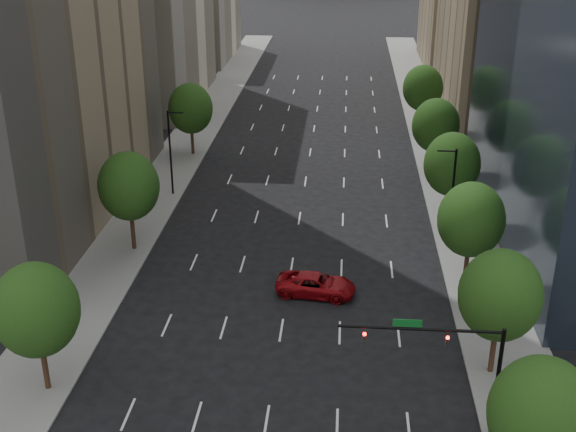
# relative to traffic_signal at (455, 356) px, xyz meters

# --- Properties ---
(sidewalk_left) EXTENTS (6.00, 200.00, 0.15)m
(sidewalk_left) POSITION_rel_traffic_signal_xyz_m (-26.03, 30.00, -5.10)
(sidewalk_left) COLOR slate
(sidewalk_left) RESTS_ON ground
(sidewalk_right) EXTENTS (6.00, 200.00, 0.15)m
(sidewalk_right) POSITION_rel_traffic_signal_xyz_m (4.97, 30.00, -5.10)
(sidewalk_right) COLOR slate
(sidewalk_right) RESTS_ON ground
(filler_left) EXTENTS (14.00, 26.00, 18.00)m
(filler_left) POSITION_rel_traffic_signal_xyz_m (-35.53, 106.00, 3.83)
(filler_left) COLOR beige
(filler_left) RESTS_ON ground
(parking_tan_right) EXTENTS (14.00, 30.00, 30.00)m
(parking_tan_right) POSITION_rel_traffic_signal_xyz_m (14.47, 70.00, 9.83)
(parking_tan_right) COLOR #8C7759
(parking_tan_right) RESTS_ON ground
(filler_right) EXTENTS (14.00, 26.00, 16.00)m
(filler_right) POSITION_rel_traffic_signal_xyz_m (14.47, 103.00, 2.83)
(filler_right) COLOR #8C7759
(filler_right) RESTS_ON ground
(tree_right_0) EXTENTS (5.20, 5.20, 8.39)m
(tree_right_0) POSITION_rel_traffic_signal_xyz_m (3.47, -5.00, 0.22)
(tree_right_0) COLOR #382316
(tree_right_0) RESTS_ON ground
(tree_right_1) EXTENTS (5.20, 5.20, 8.75)m
(tree_right_1) POSITION_rel_traffic_signal_xyz_m (3.47, 6.00, 0.58)
(tree_right_1) COLOR #382316
(tree_right_1) RESTS_ON ground
(tree_right_2) EXTENTS (5.20, 5.20, 8.61)m
(tree_right_2) POSITION_rel_traffic_signal_xyz_m (3.47, 18.00, 0.43)
(tree_right_2) COLOR #382316
(tree_right_2) RESTS_ON ground
(tree_right_3) EXTENTS (5.20, 5.20, 8.89)m
(tree_right_3) POSITION_rel_traffic_signal_xyz_m (3.47, 30.00, 0.72)
(tree_right_3) COLOR #382316
(tree_right_3) RESTS_ON ground
(tree_right_4) EXTENTS (5.20, 5.20, 8.46)m
(tree_right_4) POSITION_rel_traffic_signal_xyz_m (3.47, 44.00, 0.29)
(tree_right_4) COLOR #382316
(tree_right_4) RESTS_ON ground
(tree_right_5) EXTENTS (5.20, 5.20, 8.75)m
(tree_right_5) POSITION_rel_traffic_signal_xyz_m (3.47, 60.00, 0.58)
(tree_right_5) COLOR #382316
(tree_right_5) RESTS_ON ground
(tree_left_0) EXTENTS (5.20, 5.20, 8.75)m
(tree_left_0) POSITION_rel_traffic_signal_xyz_m (-24.53, 2.00, 0.58)
(tree_left_0) COLOR #382316
(tree_left_0) RESTS_ON ground
(tree_left_1) EXTENTS (5.20, 5.20, 8.97)m
(tree_left_1) POSITION_rel_traffic_signal_xyz_m (-24.53, 22.00, 0.79)
(tree_left_1) COLOR #382316
(tree_left_1) RESTS_ON ground
(tree_left_2) EXTENTS (5.20, 5.20, 8.68)m
(tree_left_2) POSITION_rel_traffic_signal_xyz_m (-24.53, 48.00, 0.50)
(tree_left_2) COLOR #382316
(tree_left_2) RESTS_ON ground
(streetlight_rn) EXTENTS (1.70, 0.20, 9.00)m
(streetlight_rn) POSITION_rel_traffic_signal_xyz_m (2.91, 25.00, -0.33)
(streetlight_rn) COLOR black
(streetlight_rn) RESTS_ON ground
(streetlight_ln) EXTENTS (1.70, 0.20, 9.00)m
(streetlight_ln) POSITION_rel_traffic_signal_xyz_m (-23.96, 35.00, -0.33)
(streetlight_ln) COLOR black
(streetlight_ln) RESTS_ON ground
(traffic_signal) EXTENTS (9.12, 0.40, 7.38)m
(traffic_signal) POSITION_rel_traffic_signal_xyz_m (0.00, 0.00, 0.00)
(traffic_signal) COLOR black
(traffic_signal) RESTS_ON ground
(car_red_far) EXTENTS (6.43, 3.53, 1.71)m
(car_red_far) POSITION_rel_traffic_signal_xyz_m (-8.28, 15.35, -4.32)
(car_red_far) COLOR maroon
(car_red_far) RESTS_ON ground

